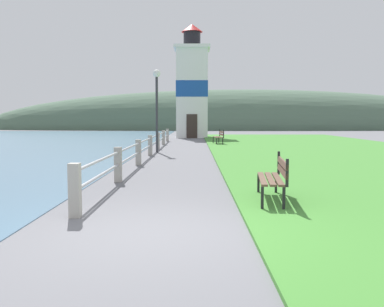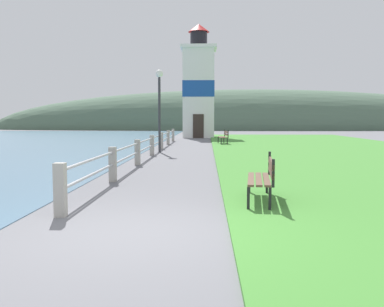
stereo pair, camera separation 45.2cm
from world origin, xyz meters
name	(u,v)px [view 2 (the right image)]	position (x,y,z in m)	size (l,w,h in m)	color
ground_plane	(129,233)	(0.00, 0.00, 0.00)	(160.00, 160.00, 0.00)	slate
grass_verge	(340,152)	(7.43, 14.58, 0.03)	(12.00, 43.73, 0.06)	#428433
seawall_railing	(152,144)	(-1.33, 12.89, 0.52)	(0.18, 23.96, 0.90)	#A8A399
park_bench_near	(263,176)	(2.19, 2.25, 0.54)	(0.66, 1.79, 0.94)	brown
park_bench_midway	(224,136)	(2.18, 20.98, 0.54)	(0.61, 1.85, 0.94)	brown
lighthouse	(199,88)	(0.39, 31.04, 4.27)	(3.02, 3.02, 9.64)	white
lamp_post	(159,95)	(-1.18, 14.64, 2.74)	(0.36, 0.36, 3.96)	#333338
distant_hillside	(252,129)	(8.00, 59.15, 0.00)	(80.00, 16.00, 12.00)	#4C6651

